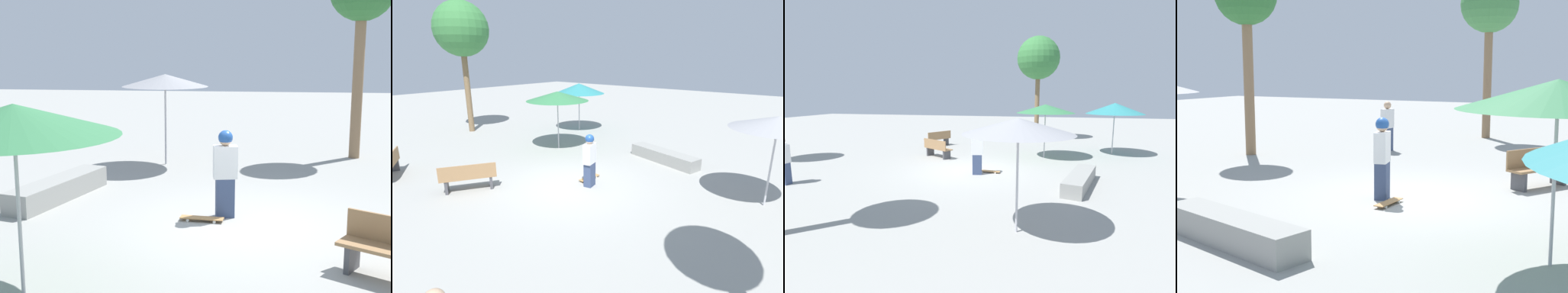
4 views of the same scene
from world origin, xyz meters
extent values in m
plane|color=#9E9E99|center=(0.00, 0.00, 0.00)|extent=(60.00, 60.00, 0.00)
cube|color=#38476B|center=(0.49, 0.39, 0.37)|extent=(0.30, 0.38, 0.74)
cube|color=white|center=(0.49, 0.39, 1.05)|extent=(0.32, 0.48, 0.61)
sphere|color=tan|center=(0.49, 0.39, 1.48)|extent=(0.24, 0.24, 0.24)
sphere|color=#1E478C|center=(0.49, 0.39, 1.51)|extent=(0.27, 0.27, 0.27)
cube|color=#B7844C|center=(0.16, 0.79, 0.06)|extent=(0.27, 0.81, 0.02)
cylinder|color=silver|center=(0.10, 1.04, 0.03)|extent=(0.03, 0.06, 0.05)
cylinder|color=silver|center=(0.27, 1.03, 0.03)|extent=(0.03, 0.06, 0.05)
cylinder|color=silver|center=(0.06, 0.55, 0.03)|extent=(0.03, 0.06, 0.05)
cylinder|color=silver|center=(0.23, 0.53, 0.03)|extent=(0.03, 0.06, 0.05)
cube|color=gray|center=(1.28, 3.93, 0.22)|extent=(2.91, 1.31, 0.44)
cube|color=#47474C|center=(-1.81, -1.58, 0.20)|extent=(0.38, 0.28, 0.40)
cylinder|color=#B7B7BC|center=(-3.11, 2.73, 1.17)|extent=(0.05, 0.05, 2.34)
cone|color=#387F4C|center=(-3.11, 2.73, 2.28)|extent=(2.63, 2.63, 0.39)
cylinder|color=#B7B7BC|center=(4.98, 2.31, 1.16)|extent=(0.05, 0.05, 2.33)
cone|color=#99999E|center=(4.98, 2.31, 2.28)|extent=(2.30, 2.30, 0.33)
cylinder|color=#896B4C|center=(6.50, -2.94, 2.24)|extent=(0.30, 0.30, 4.48)
camera|label=1|loc=(-9.34, -0.26, 3.14)|focal=50.00mm
camera|label=2|loc=(5.95, -6.46, 3.85)|focal=28.00mm
camera|label=3|loc=(11.12, 2.91, 2.90)|focal=28.00mm
camera|label=4|loc=(-4.10, 10.00, 2.61)|focal=50.00mm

